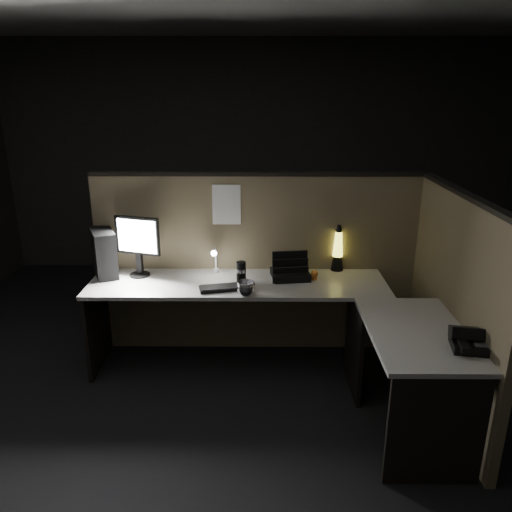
{
  "coord_description": "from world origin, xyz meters",
  "views": [
    {
      "loc": [
        0.02,
        -2.99,
        2.16
      ],
      "look_at": [
        -0.01,
        0.35,
        1.03
      ],
      "focal_mm": 35.0,
      "sensor_mm": 36.0,
      "label": 1
    }
  ],
  "objects_px": {
    "keyboard": "(227,288)",
    "desk_phone": "(471,340)",
    "pc_tower": "(104,253)",
    "monitor": "(138,240)",
    "lava_lamp": "(338,252)"
  },
  "relations": [
    {
      "from": "pc_tower",
      "to": "lava_lamp",
      "type": "distance_m",
      "value": 1.88
    },
    {
      "from": "pc_tower",
      "to": "keyboard",
      "type": "xyz_separation_m",
      "value": [
        0.99,
        -0.3,
        -0.17
      ]
    },
    {
      "from": "pc_tower",
      "to": "monitor",
      "type": "bearing_deg",
      "value": -26.89
    },
    {
      "from": "keyboard",
      "to": "desk_phone",
      "type": "distance_m",
      "value": 1.71
    },
    {
      "from": "pc_tower",
      "to": "keyboard",
      "type": "height_order",
      "value": "pc_tower"
    },
    {
      "from": "keyboard",
      "to": "lava_lamp",
      "type": "height_order",
      "value": "lava_lamp"
    },
    {
      "from": "pc_tower",
      "to": "monitor",
      "type": "distance_m",
      "value": 0.3
    },
    {
      "from": "pc_tower",
      "to": "desk_phone",
      "type": "xyz_separation_m",
      "value": [
        2.46,
        -1.18,
        -0.13
      ]
    },
    {
      "from": "keyboard",
      "to": "lava_lamp",
      "type": "xyz_separation_m",
      "value": [
        0.88,
        0.42,
        0.15
      ]
    },
    {
      "from": "keyboard",
      "to": "desk_phone",
      "type": "relative_size",
      "value": 1.59
    },
    {
      "from": "keyboard",
      "to": "lava_lamp",
      "type": "relative_size",
      "value": 1.06
    },
    {
      "from": "pc_tower",
      "to": "lava_lamp",
      "type": "relative_size",
      "value": 0.96
    },
    {
      "from": "keyboard",
      "to": "desk_phone",
      "type": "xyz_separation_m",
      "value": [
        1.46,
        -0.88,
        0.04
      ]
    },
    {
      "from": "pc_tower",
      "to": "desk_phone",
      "type": "distance_m",
      "value": 2.73
    },
    {
      "from": "monitor",
      "to": "desk_phone",
      "type": "height_order",
      "value": "monitor"
    }
  ]
}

